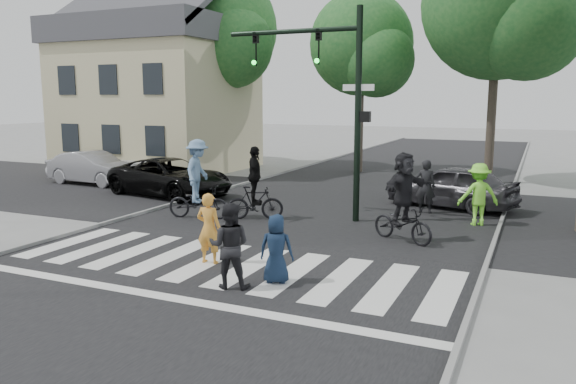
% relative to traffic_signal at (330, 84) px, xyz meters
% --- Properties ---
extents(ground, '(120.00, 120.00, 0.00)m').
position_rel_traffic_signal_xyz_m(ground, '(-0.35, -6.20, -3.90)').
color(ground, gray).
rests_on(ground, ground).
extents(road_stem, '(10.00, 70.00, 0.01)m').
position_rel_traffic_signal_xyz_m(road_stem, '(-0.35, -1.20, -3.90)').
color(road_stem, black).
rests_on(road_stem, ground).
extents(road_cross, '(70.00, 10.00, 0.01)m').
position_rel_traffic_signal_xyz_m(road_cross, '(-0.35, 1.80, -3.89)').
color(road_cross, black).
rests_on(road_cross, ground).
extents(curb_left, '(0.10, 70.00, 0.10)m').
position_rel_traffic_signal_xyz_m(curb_left, '(-5.40, -1.20, -3.85)').
color(curb_left, gray).
rests_on(curb_left, ground).
extents(curb_right, '(0.10, 70.00, 0.10)m').
position_rel_traffic_signal_xyz_m(curb_right, '(4.70, -1.20, -3.85)').
color(curb_right, gray).
rests_on(curb_right, ground).
extents(crosswalk, '(10.00, 3.85, 0.01)m').
position_rel_traffic_signal_xyz_m(crosswalk, '(-0.35, -5.54, -3.89)').
color(crosswalk, silver).
rests_on(crosswalk, ground).
extents(traffic_signal, '(4.45, 0.29, 6.00)m').
position_rel_traffic_signal_xyz_m(traffic_signal, '(0.00, 0.00, 0.00)').
color(traffic_signal, black).
rests_on(traffic_signal, ground).
extents(bg_tree_0, '(5.46, 5.20, 8.97)m').
position_rel_traffic_signal_xyz_m(bg_tree_0, '(-14.09, 9.80, 2.24)').
color(bg_tree_0, brown).
rests_on(bg_tree_0, ground).
extents(bg_tree_1, '(6.09, 5.80, 9.80)m').
position_rel_traffic_signal_xyz_m(bg_tree_1, '(-9.06, 9.28, 2.75)').
color(bg_tree_1, brown).
rests_on(bg_tree_1, ground).
extents(bg_tree_2, '(5.04, 4.80, 8.40)m').
position_rel_traffic_signal_xyz_m(bg_tree_2, '(-2.11, 10.42, 1.88)').
color(bg_tree_2, brown).
rests_on(bg_tree_2, ground).
extents(bg_tree_3, '(6.30, 6.00, 10.20)m').
position_rel_traffic_signal_xyz_m(bg_tree_3, '(3.95, 9.07, 3.04)').
color(bg_tree_3, brown).
rests_on(bg_tree_3, ground).
extents(house, '(8.40, 8.10, 8.82)m').
position_rel_traffic_signal_xyz_m(house, '(-11.85, 7.78, -0.10)').
color(house, beige).
rests_on(house, ground).
extents(pedestrian_woman, '(0.58, 0.40, 1.53)m').
position_rel_traffic_signal_xyz_m(pedestrian_woman, '(-0.77, -5.28, -3.13)').
color(pedestrian_woman, gold).
rests_on(pedestrian_woman, ground).
extents(pedestrian_child, '(0.74, 0.57, 1.34)m').
position_rel_traffic_signal_xyz_m(pedestrian_child, '(1.10, -5.85, -3.23)').
color(pedestrian_child, '#14253E').
rests_on(pedestrian_child, ground).
extents(pedestrian_adult, '(0.94, 0.83, 1.62)m').
position_rel_traffic_signal_xyz_m(pedestrian_adult, '(0.43, -6.46, -3.09)').
color(pedestrian_adult, black).
rests_on(pedestrian_adult, ground).
extents(cyclist_left, '(1.93, 1.31, 2.34)m').
position_rel_traffic_signal_xyz_m(cyclist_left, '(-3.50, -1.52, -2.89)').
color(cyclist_left, black).
rests_on(cyclist_left, ground).
extents(cyclist_mid, '(1.68, 1.12, 2.14)m').
position_rel_traffic_signal_xyz_m(cyclist_mid, '(-1.92, -0.96, -3.02)').
color(cyclist_mid, black).
rests_on(cyclist_mid, ground).
extents(cyclist_right, '(1.85, 1.70, 2.23)m').
position_rel_traffic_signal_xyz_m(cyclist_right, '(2.60, -1.74, -2.91)').
color(cyclist_right, black).
rests_on(cyclist_right, ground).
extents(car_suv, '(5.23, 3.17, 1.36)m').
position_rel_traffic_signal_xyz_m(car_suv, '(-6.61, 1.39, -3.22)').
color(car_suv, black).
rests_on(car_suv, ground).
extents(car_silver, '(4.16, 1.67, 1.35)m').
position_rel_traffic_signal_xyz_m(car_silver, '(-11.16, 2.35, -3.23)').
color(car_silver, '#A3A3A8').
rests_on(car_silver, ground).
extents(car_grey, '(4.41, 2.71, 1.40)m').
position_rel_traffic_signal_xyz_m(car_grey, '(3.03, 3.25, -3.20)').
color(car_grey, '#3A393E').
rests_on(car_grey, ground).
extents(bystander_hivis, '(1.29, 1.05, 1.74)m').
position_rel_traffic_signal_xyz_m(bystander_hivis, '(4.09, 0.92, -3.03)').
color(bystander_hivis, '#87FF3B').
rests_on(bystander_hivis, ground).
extents(bystander_dark, '(0.65, 0.47, 1.67)m').
position_rel_traffic_signal_xyz_m(bystander_dark, '(2.43, 1.99, -3.07)').
color(bystander_dark, black).
rests_on(bystander_dark, ground).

